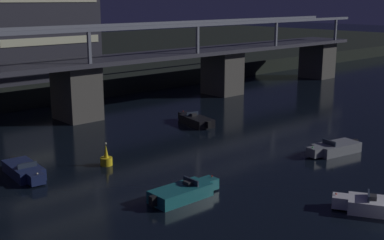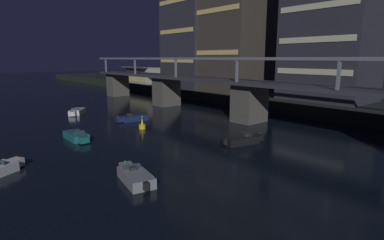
% 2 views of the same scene
% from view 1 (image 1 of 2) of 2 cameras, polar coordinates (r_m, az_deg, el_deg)
% --- Properties ---
extents(river_bridge, '(90.52, 6.40, 9.38)m').
position_cam_1_polar(river_bridge, '(52.62, -12.96, 4.43)').
color(river_bridge, '#4C4944').
rests_on(river_bridge, ground).
extents(speedboat_near_center, '(5.19, 1.83, 1.16)m').
position_cam_1_polar(speedboat_near_center, '(31.59, -0.98, -8.15)').
color(speedboat_near_center, '#196066').
rests_on(speedboat_near_center, ground).
extents(speedboat_near_right, '(2.51, 5.22, 1.16)m').
position_cam_1_polar(speedboat_near_right, '(49.67, 0.40, -0.06)').
color(speedboat_near_right, black).
rests_on(speedboat_near_right, ground).
extents(speedboat_mid_left, '(2.09, 5.23, 1.16)m').
position_cam_1_polar(speedboat_mid_left, '(37.25, -18.37, -5.44)').
color(speedboat_mid_left, '#19234C').
rests_on(speedboat_mid_left, ground).
extents(speedboat_mid_center, '(5.23, 2.49, 1.16)m').
position_cam_1_polar(speedboat_mid_center, '(42.08, 15.77, -3.09)').
color(speedboat_mid_center, gray).
rests_on(speedboat_mid_center, ground).
extents(speedboat_far_center, '(3.61, 4.86, 1.16)m').
position_cam_1_polar(speedboat_far_center, '(31.51, 20.38, -9.10)').
color(speedboat_far_center, silver).
rests_on(speedboat_far_center, ground).
extents(channel_buoy, '(0.90, 0.90, 1.76)m').
position_cam_1_polar(channel_buoy, '(38.17, -9.65, -4.37)').
color(channel_buoy, yellow).
rests_on(channel_buoy, ground).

